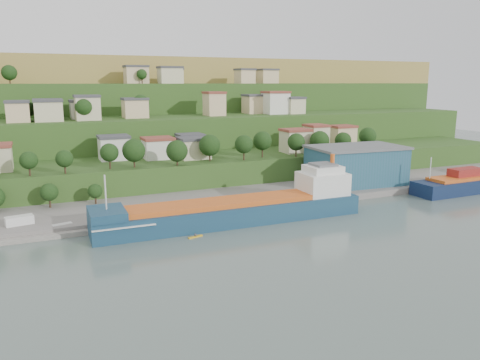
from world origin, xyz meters
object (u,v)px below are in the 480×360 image
caravan (20,222)px  cargo_ship_near (241,211)px  warehouse (356,165)px  kayak_orange (237,227)px

caravan → cargo_ship_near: bearing=-25.0°
warehouse → caravan: warehouse is taller
warehouse → caravan: bearing=-173.3°
cargo_ship_near → kayak_orange: cargo_ship_near is taller
caravan → kayak_orange: caravan is taller
cargo_ship_near → kayak_orange: bearing=-121.5°
cargo_ship_near → warehouse: cargo_ship_near is taller
cargo_ship_near → caravan: bearing=166.7°
warehouse → kayak_orange: size_ratio=8.92×
warehouse → kayak_orange: bearing=-152.6°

